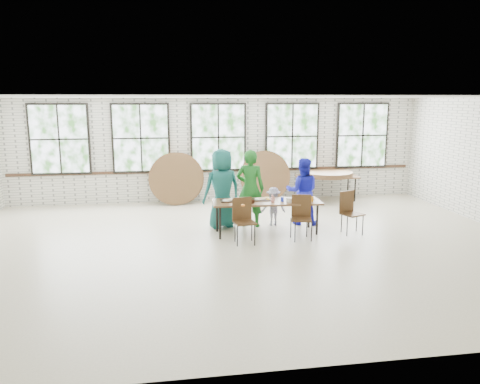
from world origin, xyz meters
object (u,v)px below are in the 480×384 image
object	(u,v)px
dining_table	(267,203)
chair_near_right	(301,213)
storage_table	(327,178)
chair_near_left	(243,216)

from	to	relation	value
dining_table	chair_near_right	xyz separation A→B (m)	(0.65, -0.51, -0.13)
dining_table	storage_table	xyz separation A→B (m)	(2.48, 3.10, -0.00)
dining_table	storage_table	size ratio (longest dim) A/B	1.32
chair_near_left	storage_table	bearing A→B (deg)	41.51
chair_near_left	chair_near_right	distance (m)	1.28
dining_table	chair_near_left	xyz separation A→B (m)	(-0.62, -0.60, -0.13)
dining_table	storage_table	world-z (taller)	same
chair_near_left	storage_table	xyz separation A→B (m)	(3.10, 3.70, 0.13)
dining_table	chair_near_right	world-z (taller)	chair_near_right
chair_near_right	storage_table	bearing A→B (deg)	77.52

